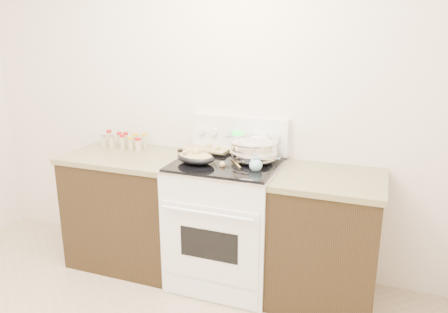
% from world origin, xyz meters
% --- Properties ---
extents(room_shell, '(4.10, 3.60, 2.75)m').
position_xyz_m(room_shell, '(0.00, 0.00, 1.70)').
color(room_shell, white).
rests_on(room_shell, ground).
extents(counter_left, '(0.93, 0.67, 0.92)m').
position_xyz_m(counter_left, '(-0.48, 1.43, 0.46)').
color(counter_left, black).
rests_on(counter_left, ground).
extents(counter_right, '(0.73, 0.67, 0.92)m').
position_xyz_m(counter_right, '(1.08, 1.43, 0.46)').
color(counter_right, black).
rests_on(counter_right, ground).
extents(kitchen_range, '(0.78, 0.73, 1.22)m').
position_xyz_m(kitchen_range, '(0.35, 1.42, 0.49)').
color(kitchen_range, white).
rests_on(kitchen_range, ground).
extents(mixing_bowl, '(0.38, 0.38, 0.21)m').
position_xyz_m(mixing_bowl, '(0.53, 1.50, 1.02)').
color(mixing_bowl, silver).
rests_on(mixing_bowl, kitchen_range).
extents(roasting_pan, '(0.33, 0.26, 0.11)m').
position_xyz_m(roasting_pan, '(0.15, 1.32, 0.99)').
color(roasting_pan, black).
rests_on(roasting_pan, kitchen_range).
extents(baking_sheet, '(0.41, 0.30, 0.06)m').
position_xyz_m(baking_sheet, '(0.11, 1.66, 0.96)').
color(baking_sheet, black).
rests_on(baking_sheet, kitchen_range).
extents(wooden_spoon, '(0.16, 0.21, 0.04)m').
position_xyz_m(wooden_spoon, '(0.38, 1.35, 0.95)').
color(wooden_spoon, tan).
rests_on(wooden_spoon, kitchen_range).
extents(blue_ladle, '(0.16, 0.27, 0.11)m').
position_xyz_m(blue_ladle, '(0.60, 1.33, 0.98)').
color(blue_ladle, '#8EBED3').
rests_on(blue_ladle, kitchen_range).
extents(spice_jars, '(0.39, 0.15, 0.12)m').
position_xyz_m(spice_jars, '(-0.60, 1.59, 0.98)').
color(spice_jars, '#BFB28C').
rests_on(spice_jars, counter_left).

